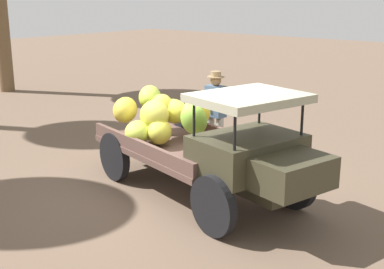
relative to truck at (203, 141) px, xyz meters
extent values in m
plane|color=brown|center=(-0.34, -0.03, -0.95)|extent=(60.00, 60.00, 0.00)
cube|color=#3A3725|center=(-0.21, 0.06, -0.47)|extent=(4.00, 1.34, 0.16)
cylinder|color=black|center=(1.38, 0.51, -0.52)|extent=(0.88, 0.33, 0.87)
cylinder|color=black|center=(1.02, -1.05, -0.52)|extent=(0.88, 0.33, 0.87)
cylinder|color=black|center=(-1.34, 1.15, -0.52)|extent=(0.88, 0.33, 0.87)
cylinder|color=black|center=(-1.71, -0.41, -0.52)|extent=(0.88, 0.33, 0.87)
cube|color=brown|center=(-0.65, 0.16, -0.29)|extent=(3.31, 2.36, 0.10)
cube|color=brown|center=(-0.47, 0.94, -0.13)|extent=(2.94, 0.76, 0.22)
cube|color=brown|center=(-0.83, -0.62, -0.13)|extent=(2.94, 0.76, 0.22)
cube|color=#3A3725|center=(1.01, -0.22, 0.04)|extent=(1.42, 1.73, 0.55)
cube|color=#3A3725|center=(1.88, -0.43, -0.02)|extent=(0.92, 1.20, 0.44)
cylinder|color=black|center=(1.58, 0.31, 0.59)|extent=(0.04, 0.04, 0.55)
cylinder|color=black|center=(1.29, -0.95, 0.59)|extent=(0.04, 0.04, 0.55)
cylinder|color=black|center=(0.72, 0.51, 0.59)|extent=(0.04, 0.04, 0.55)
cylinder|color=black|center=(0.43, -0.75, 0.59)|extent=(0.04, 0.04, 0.55)
cube|color=#A9A78C|center=(1.01, -0.22, 0.86)|extent=(1.53, 1.76, 0.12)
ellipsoid|color=#86BD39|center=(-0.05, -0.18, 0.38)|extent=(0.64, 0.69, 0.62)
ellipsoid|color=#B2CE45|center=(-1.75, 0.56, 0.41)|extent=(0.77, 0.79, 0.46)
ellipsoid|color=gold|center=(-0.90, -0.07, 0.01)|extent=(0.80, 0.82, 0.54)
ellipsoid|color=gold|center=(-1.20, 0.29, 0.33)|extent=(0.53, 0.60, 0.59)
ellipsoid|color=tan|center=(-0.84, 0.85, 0.21)|extent=(0.77, 0.75, 0.52)
ellipsoid|color=#BDCD43|center=(-1.19, -0.30, 0.00)|extent=(0.75, 0.79, 0.43)
ellipsoid|color=yellow|center=(-0.47, 0.46, 0.38)|extent=(0.71, 0.71, 0.58)
ellipsoid|color=gold|center=(-0.61, 0.52, 0.25)|extent=(0.60, 0.62, 0.61)
ellipsoid|color=gold|center=(-1.10, 0.01, 0.26)|extent=(0.73, 0.75, 0.65)
ellipsoid|color=gold|center=(-1.88, 0.04, 0.23)|extent=(0.84, 0.85, 0.60)
ellipsoid|color=gold|center=(-1.01, 0.42, 0.27)|extent=(0.71, 0.57, 0.47)
cylinder|color=#B7B4A7|center=(-0.96, 1.73, -0.51)|extent=(0.15, 0.15, 0.88)
cylinder|color=#B7B4A7|center=(-1.22, 1.76, -0.51)|extent=(0.15, 0.15, 0.88)
cube|color=#485F79|center=(-1.09, 1.74, 0.23)|extent=(0.43, 0.29, 0.62)
cylinder|color=#485F79|center=(-1.00, 1.63, 0.33)|extent=(0.29, 0.39, 0.10)
cylinder|color=#485F79|center=(-1.20, 1.66, 0.33)|extent=(0.36, 0.35, 0.10)
sphere|color=#A1784D|center=(-1.09, 1.74, 0.66)|extent=(0.22, 0.22, 0.22)
cylinder|color=#907552|center=(-1.09, 1.74, 0.72)|extent=(0.34, 0.34, 0.02)
cylinder|color=#907552|center=(-1.09, 1.74, 0.78)|extent=(0.20, 0.20, 0.10)
cube|color=#836345|center=(-2.02, 1.42, -0.70)|extent=(0.64, 0.61, 0.49)
camera|label=1|loc=(5.04, -6.29, 2.30)|focal=48.57mm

